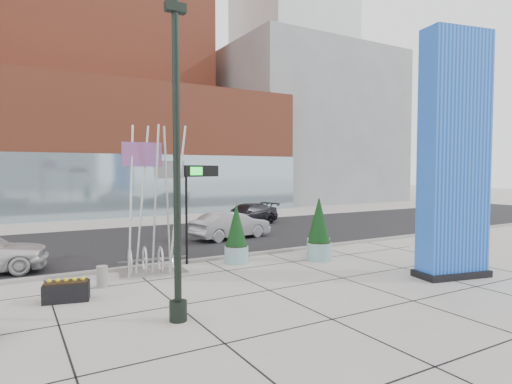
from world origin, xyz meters
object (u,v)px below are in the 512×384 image
concrete_bollard (102,277)px  overhead_street_sign (202,179)px  blue_pylon (454,159)px  lamp_post (177,189)px  car_silver_mid (231,225)px  public_art_sculpture (153,235)px

concrete_bollard → overhead_street_sign: (4.23, 1.80, 3.04)m
concrete_bollard → overhead_street_sign: size_ratio=0.17×
blue_pylon → lamp_post: 9.91m
blue_pylon → car_silver_mid: size_ratio=1.91×
blue_pylon → overhead_street_sign: (-6.68, 6.56, -0.75)m
blue_pylon → public_art_sculpture: (-8.95, 5.75, -2.72)m
public_art_sculpture → car_silver_mid: bearing=50.6°
public_art_sculpture → overhead_street_sign: (2.27, 0.80, 1.97)m
blue_pylon → overhead_street_sign: bearing=147.3°
lamp_post → public_art_sculpture: lamp_post is taller
lamp_post → overhead_street_sign: lamp_post is taller
public_art_sculpture → concrete_bollard: bearing=-145.3°
blue_pylon → concrete_bollard: 12.49m
lamp_post → overhead_street_sign: bearing=61.9°
lamp_post → concrete_bollard: (-1.06, 4.15, -2.95)m
overhead_street_sign → lamp_post: bearing=-139.4°
blue_pylon → concrete_bollard: bearing=168.1°
overhead_street_sign → concrete_bollard: bearing=-178.3°
concrete_bollard → car_silver_mid: size_ratio=0.15×
car_silver_mid → lamp_post: bearing=136.4°
public_art_sculpture → overhead_street_sign: public_art_sculpture is taller
lamp_post → car_silver_mid: 12.92m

